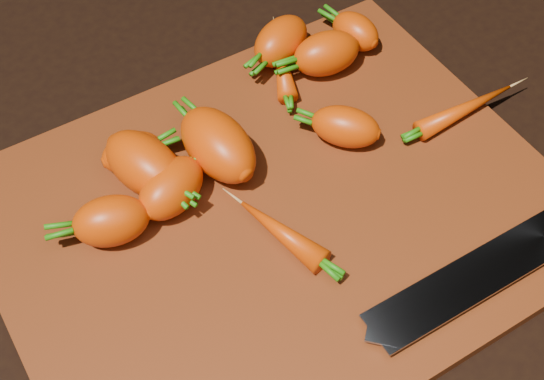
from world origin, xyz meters
TOP-DOWN VIEW (x-y plane):
  - ground at (0.00, 0.00)m, footprint 2.00×2.00m
  - cutting_board at (0.00, 0.00)m, footprint 0.50×0.40m
  - carrot_0 at (-0.08, 0.06)m, footprint 0.08×0.07m
  - carrot_1 at (-0.14, 0.05)m, footprint 0.08×0.06m
  - carrot_2 at (-0.09, 0.09)m, footprint 0.07×0.10m
  - carrot_3 at (-0.02, 0.07)m, footprint 0.06×0.10m
  - carrot_4 at (0.11, 0.17)m, footprint 0.08×0.07m
  - carrot_5 at (-0.09, 0.12)m, footprint 0.06×0.04m
  - carrot_6 at (0.10, 0.04)m, footprint 0.07×0.08m
  - carrot_7 at (0.10, 0.15)m, footprint 0.06×0.10m
  - carrot_8 at (0.22, 0.00)m, footprint 0.12×0.02m
  - carrot_9 at (-0.02, -0.03)m, footprint 0.05×0.10m
  - carrot_10 at (0.14, 0.13)m, footprint 0.08×0.06m
  - carrot_11 at (0.19, 0.15)m, footprint 0.05×0.06m
  - knife at (0.13, -0.15)m, footprint 0.37×0.04m

SIDE VIEW (x-z plane):
  - ground at x=0.00m, z-range -0.01..0.00m
  - cutting_board at x=0.00m, z-range 0.00..0.01m
  - knife at x=0.13m, z-range 0.01..0.03m
  - carrot_8 at x=0.22m, z-range 0.01..0.03m
  - carrot_7 at x=0.10m, z-range 0.01..0.03m
  - carrot_9 at x=-0.02m, z-range 0.01..0.04m
  - carrot_5 at x=-0.09m, z-range 0.01..0.05m
  - carrot_11 at x=0.19m, z-range 0.01..0.05m
  - carrot_6 at x=0.10m, z-range 0.01..0.05m
  - carrot_1 at x=-0.14m, z-range 0.01..0.06m
  - carrot_4 at x=0.11m, z-range 0.01..0.06m
  - carrot_0 at x=-0.08m, z-range 0.01..0.06m
  - carrot_10 at x=0.14m, z-range 0.01..0.06m
  - carrot_2 at x=-0.09m, z-range 0.01..0.06m
  - carrot_3 at x=-0.02m, z-range 0.01..0.07m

